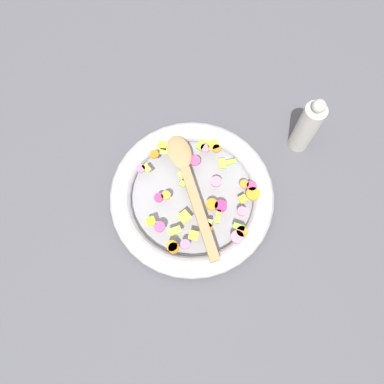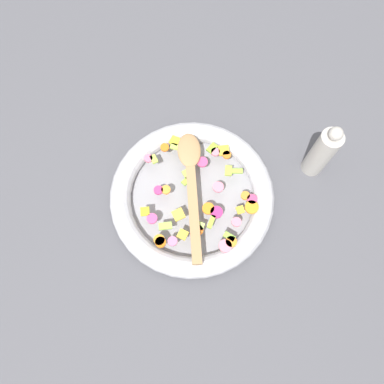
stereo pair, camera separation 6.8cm
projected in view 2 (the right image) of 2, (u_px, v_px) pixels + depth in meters
name	position (u px, v px, depth m)	size (l,w,h in m)	color
ground_plane	(192.00, 199.00, 0.92)	(4.00, 4.00, 0.00)	#4C4C51
skillet	(192.00, 196.00, 0.90)	(0.39, 0.39, 0.05)	gray
chopped_vegetables	(201.00, 199.00, 0.86)	(0.31, 0.30, 0.01)	orange
wooden_spoon	(191.00, 181.00, 0.87)	(0.23, 0.27, 0.01)	#A87F51
pepper_mill	(322.00, 152.00, 0.87)	(0.05, 0.05, 0.19)	#B2ADA3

